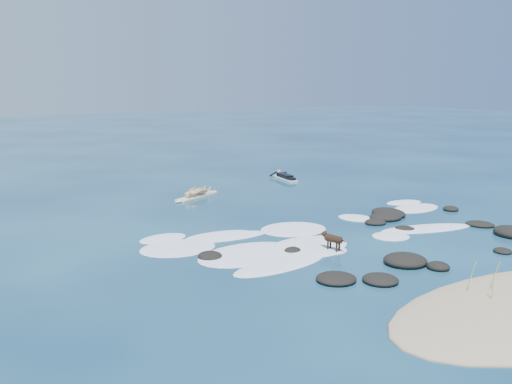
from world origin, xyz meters
TOP-DOWN VIEW (x-y plane):
  - ground at (0.00, 0.00)m, footprint 160.00×160.00m
  - reef_rocks at (1.86, -2.13)m, footprint 12.70×7.40m
  - breaking_foam at (-1.54, -0.11)m, footprint 13.89×6.10m
  - standing_surfer_rig at (-1.55, 8.25)m, footprint 2.91×1.75m
  - paddling_surfer_rig at (4.80, 10.35)m, footprint 1.10×2.47m
  - dog at (-1.43, -1.94)m, footprint 0.41×1.00m

SIDE VIEW (x-z plane):
  - ground at x=0.00m, z-range 0.00..0.00m
  - breaking_foam at x=-1.54m, z-range -0.05..0.07m
  - reef_rocks at x=1.86m, z-range -0.14..0.31m
  - paddling_surfer_rig at x=4.80m, z-range -0.07..0.36m
  - dog at x=-1.43m, z-range 0.11..0.75m
  - standing_surfer_rig at x=-1.55m, z-range -0.19..1.61m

